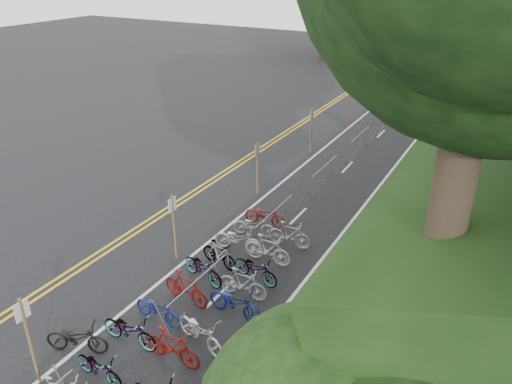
% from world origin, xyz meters
% --- Properties ---
extents(ground, '(120.00, 120.00, 0.00)m').
position_xyz_m(ground, '(0.00, 0.00, 0.00)').
color(ground, black).
rests_on(ground, ground).
extents(road_markings, '(7.47, 80.00, 0.01)m').
position_xyz_m(road_markings, '(0.63, 10.10, 0.00)').
color(road_markings, gold).
rests_on(road_markings, ground).
extents(red_curb, '(0.25, 28.00, 0.10)m').
position_xyz_m(red_curb, '(5.70, 12.00, 0.05)').
color(red_curb, maroon).
rests_on(red_curb, ground).
extents(bike_racks_rest, '(1.14, 23.00, 1.17)m').
position_xyz_m(bike_racks_rest, '(3.00, 13.00, 0.85)').
color(bike_racks_rest, gray).
rests_on(bike_racks_rest, ground).
extents(signpost_near, '(0.08, 0.40, 2.60)m').
position_xyz_m(signpost_near, '(1.02, -1.29, 1.48)').
color(signpost_near, brown).
rests_on(signpost_near, ground).
extents(signposts_rest, '(0.08, 18.40, 2.50)m').
position_xyz_m(signposts_rest, '(0.60, 14.00, 1.43)').
color(signposts_rest, brown).
rests_on(signposts_rest, ground).
extents(bike_front, '(1.22, 1.86, 0.93)m').
position_xyz_m(bike_front, '(1.09, -0.02, 0.46)').
color(bike_front, black).
rests_on(bike_front, ground).
extents(bike_valet, '(3.01, 13.43, 1.07)m').
position_xyz_m(bike_valet, '(3.03, 2.73, 0.49)').
color(bike_valet, beige).
rests_on(bike_valet, ground).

